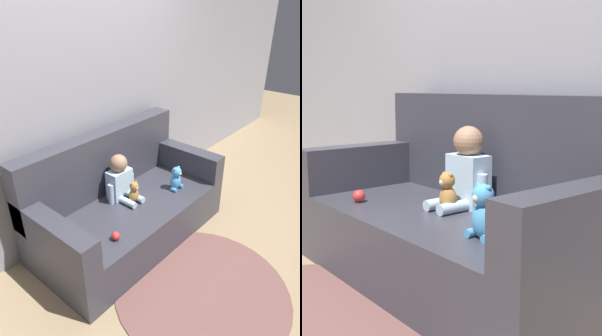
{
  "view_description": "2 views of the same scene",
  "coord_description": "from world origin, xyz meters",
  "views": [
    {
      "loc": [
        -1.75,
        -1.72,
        2.03
      ],
      "look_at": [
        0.17,
        -0.08,
        0.69
      ],
      "focal_mm": 35.0,
      "sensor_mm": 36.0,
      "label": 1
    },
    {
      "loc": [
        1.79,
        -1.45,
        1.0
      ],
      "look_at": [
        0.11,
        -0.07,
        0.63
      ],
      "focal_mm": 50.0,
      "sensor_mm": 36.0,
      "label": 2
    }
  ],
  "objects": [
    {
      "name": "couch",
      "position": [
        0.0,
        0.07,
        0.33
      ],
      "size": [
        1.76,
        0.87,
        0.97
      ],
      "color": "#383842",
      "rests_on": "ground_plane"
    },
    {
      "name": "wall_back",
      "position": [
        0.0,
        0.52,
        1.3
      ],
      "size": [
        8.0,
        0.05,
        2.6
      ],
      "color": "#93939E",
      "rests_on": "ground_plane"
    },
    {
      "name": "plush_toy_side",
      "position": [
        0.44,
        -0.18,
        0.5
      ],
      "size": [
        0.14,
        0.11,
        0.23
      ],
      "color": "#4C9EDB",
      "rests_on": "couch"
    },
    {
      "name": "person_baby",
      "position": [
        0.0,
        0.12,
        0.57
      ],
      "size": [
        0.31,
        0.31,
        0.42
      ],
      "color": "silver",
      "rests_on": "couch"
    },
    {
      "name": "toy_ball",
      "position": [
        -0.45,
        -0.27,
        0.42
      ],
      "size": [
        0.07,
        0.07,
        0.07
      ],
      "color": "red",
      "rests_on": "couch"
    },
    {
      "name": "ground_plane",
      "position": [
        0.0,
        0.0,
        0.0
      ],
      "size": [
        12.0,
        12.0,
        0.0
      ],
      "primitive_type": "plane",
      "color": "#9E8460"
    },
    {
      "name": "teddy_bear_brown",
      "position": [
        0.02,
        -0.02,
        0.49
      ],
      "size": [
        0.1,
        0.09,
        0.2
      ],
      "color": "#AD7A3D",
      "rests_on": "couch"
    }
  ]
}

